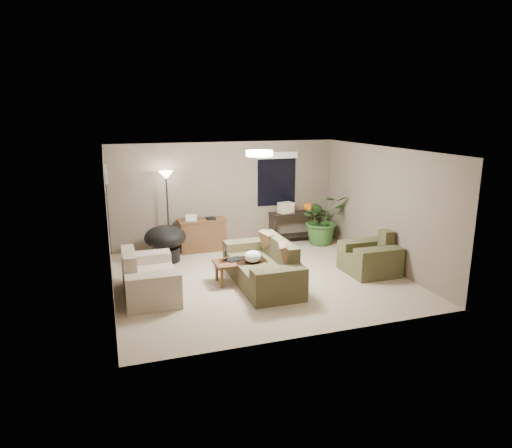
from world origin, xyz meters
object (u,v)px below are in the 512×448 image
object	(u,v)px
armchair	(370,259)
floor_lamp	(167,185)
console_table	(295,224)
papasan_chair	(165,241)
houseplant	(322,225)
coffee_table	(240,264)
loveseat	(148,279)
main_sofa	(264,268)
desk	(202,235)
cat_scratching_post	(360,252)

from	to	relation	value
armchair	floor_lamp	distance (m)	4.68
console_table	papasan_chair	size ratio (longest dim) A/B	1.30
houseplant	coffee_table	bearing A→B (deg)	-144.74
loveseat	main_sofa	bearing A→B (deg)	-2.33
armchair	console_table	xyz separation A→B (m)	(-0.54, 2.64, 0.14)
coffee_table	console_table	world-z (taller)	console_table
desk	console_table	bearing A→B (deg)	1.48
armchair	floor_lamp	xyz separation A→B (m)	(-3.69, 2.58, 1.30)
desk	main_sofa	bearing A→B (deg)	-74.72
main_sofa	armchair	xyz separation A→B (m)	(2.25, -0.13, 0.00)
desk	loveseat	bearing A→B (deg)	-121.99
cat_scratching_post	floor_lamp	bearing A→B (deg)	154.38
loveseat	papasan_chair	size ratio (longest dim) A/B	1.60
main_sofa	floor_lamp	xyz separation A→B (m)	(-1.44, 2.45, 1.30)
console_table	houseplant	xyz separation A→B (m)	(0.55, -0.42, 0.05)
armchair	floor_lamp	size ratio (longest dim) A/B	0.52
coffee_table	houseplant	size ratio (longest dim) A/B	0.81
main_sofa	houseplant	size ratio (longest dim) A/B	1.77
console_table	cat_scratching_post	bearing A→B (deg)	-69.06
floor_lamp	houseplant	xyz separation A→B (m)	(3.71, -0.36, -1.11)
main_sofa	coffee_table	bearing A→B (deg)	151.79
coffee_table	papasan_chair	xyz separation A→B (m)	(-1.20, 1.70, 0.11)
armchair	desk	bearing A→B (deg)	138.54
main_sofa	papasan_chair	size ratio (longest dim) A/B	2.19
loveseat	armchair	xyz separation A→B (m)	(4.39, -0.21, 0.00)
armchair	desk	size ratio (longest dim) A/B	0.91
armchair	coffee_table	world-z (taller)	armchair
desk	cat_scratching_post	xyz separation A→B (m)	(3.12, -1.87, -0.16)
loveseat	coffee_table	size ratio (longest dim) A/B	1.60
desk	cat_scratching_post	distance (m)	3.64
coffee_table	armchair	bearing A→B (deg)	-7.34
main_sofa	desk	xyz separation A→B (m)	(-0.67, 2.45, 0.08)
papasan_chair	houseplant	world-z (taller)	houseplant
desk	cat_scratching_post	world-z (taller)	desk
armchair	coffee_table	size ratio (longest dim) A/B	1.00
coffee_table	houseplant	distance (m)	3.26
floor_lamp	loveseat	bearing A→B (deg)	-106.47
loveseat	console_table	world-z (taller)	loveseat
floor_lamp	coffee_table	bearing A→B (deg)	-64.89
papasan_chair	floor_lamp	world-z (taller)	floor_lamp
console_table	loveseat	bearing A→B (deg)	-147.86
armchair	console_table	size ratio (longest dim) A/B	0.77
floor_lamp	armchair	bearing A→B (deg)	-34.92
desk	papasan_chair	bearing A→B (deg)	-150.01
loveseat	floor_lamp	size ratio (longest dim) A/B	0.84
papasan_chair	floor_lamp	size ratio (longest dim) A/B	0.52
cat_scratching_post	loveseat	bearing A→B (deg)	-173.85
coffee_table	floor_lamp	world-z (taller)	floor_lamp
loveseat	coffee_table	distance (m)	1.75
papasan_chair	main_sofa	bearing A→B (deg)	-50.23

